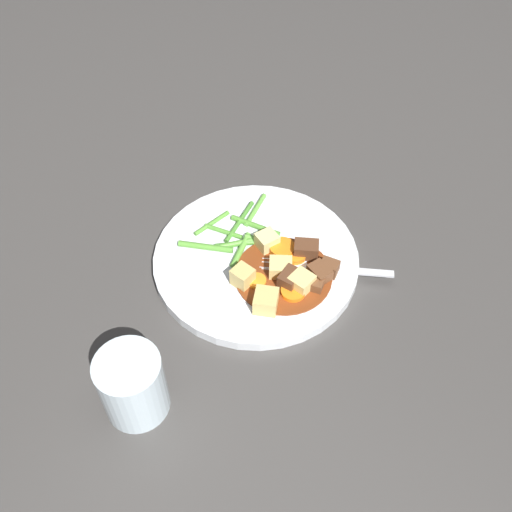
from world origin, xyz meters
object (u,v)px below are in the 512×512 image
(carrot_slice_1, at_px, (293,292))
(meat_chunk_3, at_px, (315,284))
(potato_chunk_1, at_px, (243,277))
(carrot_slice_3, at_px, (282,249))
(potato_chunk_4, at_px, (304,281))
(fork, at_px, (323,269))
(dinner_plate, at_px, (256,260))
(meat_chunk_1, at_px, (290,279))
(meat_chunk_2, at_px, (329,268))
(meat_chunk_0, at_px, (306,250))
(carrot_slice_2, at_px, (295,255))
(potato_chunk_0, at_px, (283,266))
(potato_chunk_3, at_px, (267,241))
(water_glass, at_px, (133,385))
(potato_chunk_2, at_px, (266,301))
(meat_chunk_4, at_px, (319,273))
(carrot_slice_0, at_px, (257,282))

(carrot_slice_1, distance_m, meat_chunk_3, 0.03)
(potato_chunk_1, bearing_deg, carrot_slice_3, 87.68)
(potato_chunk_4, xyz_separation_m, fork, (0.00, 0.04, -0.01))
(dinner_plate, height_order, meat_chunk_1, meat_chunk_1)
(meat_chunk_2, bearing_deg, meat_chunk_0, 178.68)
(meat_chunk_1, bearing_deg, dinner_plate, 174.74)
(carrot_slice_2, bearing_deg, potato_chunk_0, -82.01)
(potato_chunk_3, distance_m, water_glass, 0.27)
(potato_chunk_2, xyz_separation_m, potato_chunk_4, (0.01, 0.06, -0.00))
(carrot_slice_2, relative_size, meat_chunk_4, 1.15)
(potato_chunk_1, distance_m, potato_chunk_4, 0.08)
(meat_chunk_3, xyz_separation_m, meat_chunk_4, (-0.01, 0.02, 0.00))
(carrot_slice_0, height_order, water_glass, water_glass)
(meat_chunk_4, bearing_deg, meat_chunk_1, -120.73)
(carrot_slice_0, distance_m, meat_chunk_1, 0.04)
(meat_chunk_2, xyz_separation_m, water_glass, (-0.05, -0.29, 0.02))
(carrot_slice_3, xyz_separation_m, meat_chunk_2, (0.07, 0.02, 0.00))
(carrot_slice_1, xyz_separation_m, carrot_slice_2, (-0.04, 0.05, 0.00))
(potato_chunk_0, relative_size, meat_chunk_0, 0.91)
(potato_chunk_0, distance_m, potato_chunk_2, 0.06)
(potato_chunk_3, bearing_deg, potato_chunk_2, -48.61)
(potato_chunk_2, bearing_deg, fork, 81.38)
(meat_chunk_0, relative_size, meat_chunk_3, 1.49)
(carrot_slice_2, height_order, meat_chunk_0, meat_chunk_0)
(carrot_slice_3, relative_size, potato_chunk_1, 1.30)
(carrot_slice_0, distance_m, potato_chunk_0, 0.04)
(potato_chunk_4, height_order, meat_chunk_4, potato_chunk_4)
(meat_chunk_1, height_order, fork, meat_chunk_1)
(potato_chunk_3, bearing_deg, water_glass, -80.70)
(carrot_slice_2, bearing_deg, potato_chunk_1, -104.78)
(potato_chunk_0, bearing_deg, water_glass, -89.98)
(carrot_slice_0, xyz_separation_m, water_glass, (0.01, -0.21, 0.02))
(carrot_slice_3, height_order, potato_chunk_2, potato_chunk_2)
(potato_chunk_4, bearing_deg, carrot_slice_2, 143.60)
(carrot_slice_1, xyz_separation_m, meat_chunk_4, (0.01, 0.04, 0.01))
(carrot_slice_3, xyz_separation_m, meat_chunk_1, (0.04, -0.03, 0.00))
(dinner_plate, xyz_separation_m, meat_chunk_4, (0.09, 0.03, 0.02))
(carrot_slice_1, distance_m, carrot_slice_3, 0.07)
(meat_chunk_1, bearing_deg, potato_chunk_0, 154.98)
(meat_chunk_0, bearing_deg, potato_chunk_4, -53.68)
(carrot_slice_1, distance_m, meat_chunk_1, 0.02)
(potato_chunk_4, bearing_deg, fork, 88.19)
(meat_chunk_4, bearing_deg, potato_chunk_2, -103.59)
(meat_chunk_1, height_order, water_glass, water_glass)
(carrot_slice_2, distance_m, potato_chunk_4, 0.05)
(carrot_slice_3, bearing_deg, meat_chunk_4, 0.36)
(water_glass, bearing_deg, fork, 82.71)
(potato_chunk_3, height_order, meat_chunk_0, meat_chunk_0)
(carrot_slice_0, xyz_separation_m, potato_chunk_3, (-0.03, 0.06, 0.01))
(dinner_plate, distance_m, water_glass, 0.25)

